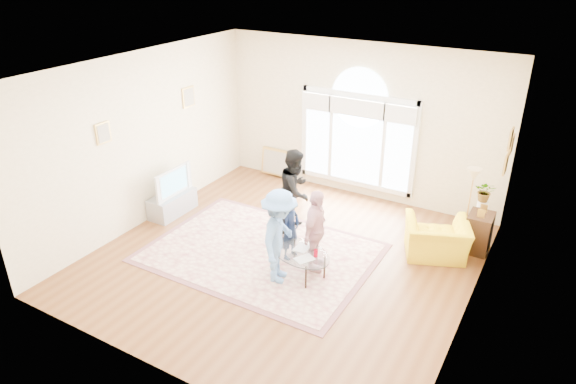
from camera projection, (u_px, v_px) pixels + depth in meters
The scene contains 17 objects.
ground at pixel (284, 258), 8.77m from camera, with size 6.00×6.00×0.00m, color brown.
room_shell at pixel (356, 125), 10.31m from camera, with size 6.00×6.00×6.00m.
area_rug at pixel (261, 252), 8.91m from camera, with size 3.60×2.60×0.02m, color beige.
rug_border at pixel (261, 253), 8.91m from camera, with size 3.80×2.80×0.01m, color brown.
tv_console at pixel (172, 204), 10.16m from camera, with size 0.45×1.00×0.42m, color #92949A.
television at pixel (170, 181), 9.94m from camera, with size 0.16×0.97×0.56m.
coffee_table at pixel (300, 253), 8.16m from camera, with size 1.29×1.03×0.54m.
armchair at pixel (436, 239), 8.69m from camera, with size 1.02×0.89×0.66m, color yellow.
side_cabinet at pixel (479, 233), 8.85m from camera, with size 0.40×0.50×0.70m, color black.
floor_lamp at pixel (473, 181), 8.53m from camera, with size 0.30×0.30×1.51m.
plant_pedestal at pixel (480, 218), 9.31m from camera, with size 0.20×0.20×0.70m, color white.
potted_plant at pixel (485, 191), 9.08m from camera, with size 0.35×0.30×0.39m, color #33722D.
leaning_picture at pixel (277, 176), 11.89m from camera, with size 0.80×0.05×0.62m, color tan.
child_navy at pixel (291, 229), 8.53m from camera, with size 0.40×0.26×1.10m, color #111C35.
child_black at pixel (295, 191), 9.31m from camera, with size 0.77×0.60×1.57m, color black.
child_pink at pixel (315, 231), 8.17m from camera, with size 0.82×0.34×1.39m, color #E0A3AD.
child_blue at pixel (280, 237), 7.85m from camera, with size 1.00×0.57×1.55m, color #5C8ACE.
Camera 1 is at (3.77, -6.41, 4.80)m, focal length 32.00 mm.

